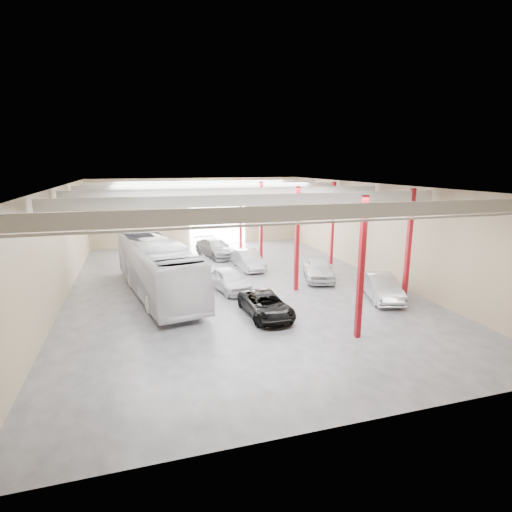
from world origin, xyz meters
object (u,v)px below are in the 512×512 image
car_row_b (248,260)px  car_row_c (216,248)px  car_right_far (318,268)px  car_right_near (381,287)px  coach_bus (158,267)px  black_sedan (266,305)px  car_row_a (229,280)px

car_row_b → car_row_c: size_ratio=0.83×
car_right_far → car_right_near: bearing=-52.9°
coach_bus → black_sedan: size_ratio=2.74×
black_sedan → car_row_b: (1.84, 10.40, 0.10)m
car_row_b → car_right_near: bearing=-61.5°
coach_bus → car_row_c: bearing=49.3°
car_row_b → car_row_c: bearing=104.1°
black_sedan → car_row_c: car_row_c is taller
coach_bus → car_right_near: bearing=-31.1°
black_sedan → car_row_b: bearing=77.7°
black_sedan → car_right_far: (6.07, 6.00, 0.18)m
car_right_far → car_row_a: bearing=-155.9°
coach_bus → car_row_b: 8.75m
car_row_a → car_row_c: 10.46m
car_row_b → car_right_far: size_ratio=0.94×
coach_bus → car_right_far: bearing=-9.5°
car_row_b → car_right_far: bearing=-49.9°
black_sedan → car_right_near: size_ratio=0.98×
car_row_b → car_right_near: size_ratio=0.96×
car_row_a → black_sedan: bearing=-91.9°
black_sedan → car_row_c: 15.60m
coach_bus → car_row_b: bearing=21.3°
coach_bus → car_row_a: coach_bus is taller
coach_bus → car_row_a: bearing=-18.4°
car_row_b → black_sedan: bearing=-103.8°
coach_bus → black_sedan: coach_bus is taller
car_right_near → car_row_b: bearing=138.0°
car_row_b → car_row_a: bearing=-122.0°
car_right_near → car_right_far: size_ratio=0.98×
coach_bus → car_row_b: size_ratio=2.80×
car_row_a → car_right_near: bearing=-39.2°
car_right_near → car_row_c: bearing=133.3°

